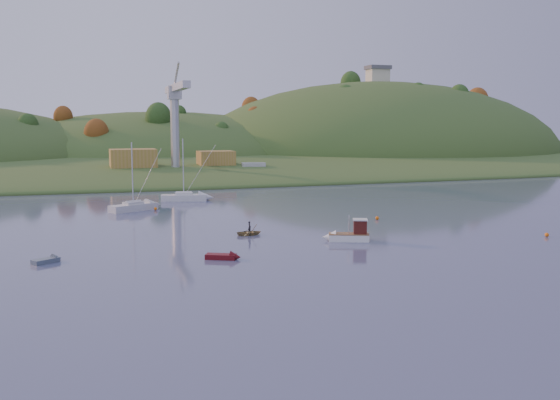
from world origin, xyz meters
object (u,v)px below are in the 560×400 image
object	(u,v)px
sailboat_near	(133,206)
grey_dinghy	(51,260)
sailboat_far	(184,197)
red_tender	(228,257)
fishing_boat	(346,235)
canoe	(250,233)

from	to	relation	value
sailboat_near	grey_dinghy	world-z (taller)	sailboat_near
sailboat_near	sailboat_far	size ratio (longest dim) A/B	0.98
red_tender	grey_dinghy	distance (m)	17.16
sailboat_near	red_tender	bearing A→B (deg)	-110.39
fishing_boat	sailboat_far	distance (m)	44.89
sailboat_near	sailboat_far	distance (m)	13.97
canoe	red_tender	world-z (taller)	red_tender
fishing_boat	red_tender	xyz separation A→B (m)	(-15.16, -5.24, -0.51)
canoe	fishing_boat	bearing A→B (deg)	-131.15
red_tender	sailboat_far	bearing A→B (deg)	111.35
canoe	sailboat_far	bearing A→B (deg)	-1.12
canoe	grey_dinghy	size ratio (longest dim) A/B	0.98
fishing_boat	sailboat_near	xyz separation A→B (m)	(-20.96, 33.20, -0.06)
fishing_boat	grey_dinghy	distance (m)	31.85
sailboat_far	red_tender	world-z (taller)	sailboat_far
sailboat_near	sailboat_far	xyz separation A→B (m)	(9.53, 10.21, 0.01)
fishing_boat	sailboat_near	size ratio (longest dim) A/B	0.53
sailboat_far	canoe	xyz separation A→B (m)	(1.95, -36.27, -0.40)
canoe	sailboat_near	bearing A→B (deg)	19.57
canoe	red_tender	bearing A→B (deg)	151.20
canoe	grey_dinghy	distance (m)	23.83
fishing_boat	sailboat_near	world-z (taller)	sailboat_near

